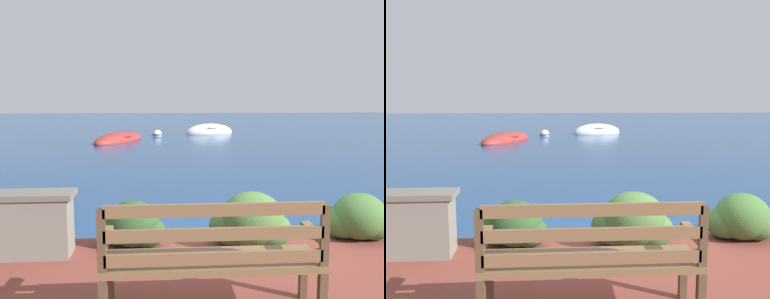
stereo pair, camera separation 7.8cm
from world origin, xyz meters
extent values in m
plane|color=navy|center=(0.00, 0.00, 0.00)|extent=(80.00, 80.00, 0.00)
cube|color=brown|center=(-1.44, -1.63, 0.42)|extent=(0.06, 0.06, 0.40)
cube|color=brown|center=(0.13, -1.63, 0.42)|extent=(0.06, 0.06, 0.40)
cube|color=brown|center=(0.13, -2.05, 0.42)|extent=(0.06, 0.06, 0.40)
cube|color=brown|center=(-0.65, -1.84, 0.65)|extent=(1.64, 0.48, 0.05)
cube|color=brown|center=(-0.65, -2.05, 0.75)|extent=(1.55, 0.04, 0.09)
cube|color=brown|center=(-0.65, -2.05, 0.93)|extent=(1.55, 0.04, 0.09)
cube|color=brown|center=(-0.65, -2.05, 1.10)|extent=(1.55, 0.04, 0.09)
cube|color=brown|center=(-1.44, -2.05, 0.90)|extent=(0.06, 0.04, 0.45)
cube|color=brown|center=(0.13, -2.05, 0.90)|extent=(0.06, 0.04, 0.45)
cube|color=brown|center=(-1.44, -1.84, 0.85)|extent=(0.07, 0.43, 0.05)
cube|color=brown|center=(0.13, -1.84, 0.85)|extent=(0.07, 0.43, 0.05)
ellipsoid|color=#284C23|center=(-1.34, -0.29, 0.48)|extent=(0.60, 0.54, 0.51)
ellipsoid|color=#284C23|center=(-1.50, -0.25, 0.40)|extent=(0.45, 0.41, 0.36)
ellipsoid|color=#284C23|center=(-1.19, -0.32, 0.39)|extent=(0.42, 0.38, 0.33)
ellipsoid|color=#426B33|center=(-0.03, -0.39, 0.53)|extent=(0.72, 0.65, 0.61)
ellipsoid|color=#426B33|center=(-0.23, -0.34, 0.44)|extent=(0.54, 0.49, 0.43)
ellipsoid|color=#426B33|center=(0.15, -0.43, 0.42)|extent=(0.50, 0.45, 0.40)
ellipsoid|color=#426B33|center=(1.27, -0.24, 0.49)|extent=(0.64, 0.57, 0.54)
ellipsoid|color=#426B33|center=(1.10, -0.19, 0.41)|extent=(0.48, 0.43, 0.38)
ellipsoid|color=#426B33|center=(1.43, -0.27, 0.40)|extent=(0.45, 0.40, 0.35)
ellipsoid|color=#9E2D28|center=(-2.70, 12.53, 0.05)|extent=(2.35, 3.30, 0.68)
torus|color=brown|center=(-2.70, 12.53, 0.24)|extent=(1.42, 1.42, 0.07)
cube|color=#846647|center=(-2.49, 12.95, 0.21)|extent=(0.80, 0.48, 0.04)
cube|color=#846647|center=(-2.88, 12.17, 0.21)|extent=(0.80, 0.48, 0.04)
ellipsoid|color=silver|center=(1.38, 15.87, 0.06)|extent=(2.53, 1.49, 0.87)
torus|color=gray|center=(1.38, 15.87, 0.30)|extent=(1.15, 1.15, 0.07)
cube|color=#846647|center=(1.73, 15.96, 0.27)|extent=(0.30, 0.74, 0.04)
cube|color=#846647|center=(1.10, 15.79, 0.27)|extent=(0.30, 0.74, 0.04)
sphere|color=white|center=(-1.16, 14.79, 0.08)|extent=(0.43, 0.43, 0.43)
torus|color=navy|center=(-1.16, 14.79, 0.08)|extent=(0.48, 0.48, 0.05)
camera|label=1|loc=(-1.03, -4.92, 1.89)|focal=40.00mm
camera|label=2|loc=(-0.96, -4.92, 1.89)|focal=40.00mm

